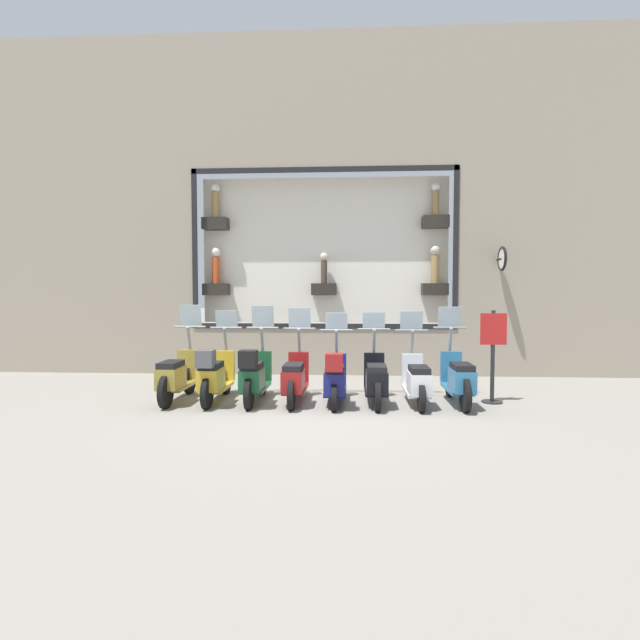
% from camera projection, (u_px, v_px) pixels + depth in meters
% --- Properties ---
extents(ground_plane, '(120.00, 120.00, 0.00)m').
position_uv_depth(ground_plane, '(313.00, 408.00, 8.36)').
color(ground_plane, gray).
extents(building_facade, '(1.20, 36.00, 7.95)m').
position_uv_depth(building_facade, '(324.00, 203.00, 11.74)').
color(building_facade, gray).
rests_on(building_facade, ground_plane).
extents(scooter_teal_0, '(1.81, 0.61, 1.67)m').
position_uv_depth(scooter_teal_0, '(458.00, 379.00, 8.54)').
color(scooter_teal_0, black).
rests_on(scooter_teal_0, ground_plane).
extents(scooter_white_1, '(1.79, 0.61, 1.59)m').
position_uv_depth(scooter_white_1, '(417.00, 381.00, 8.57)').
color(scooter_white_1, black).
rests_on(scooter_white_1, ground_plane).
extents(scooter_black_2, '(1.80, 0.60, 1.57)m').
position_uv_depth(scooter_black_2, '(376.00, 380.00, 8.61)').
color(scooter_black_2, black).
rests_on(scooter_black_2, ground_plane).
extents(scooter_navy_3, '(1.79, 0.60, 1.56)m').
position_uv_depth(scooter_navy_3, '(335.00, 378.00, 8.59)').
color(scooter_navy_3, black).
rests_on(scooter_navy_3, ground_plane).
extents(scooter_red_4, '(1.80, 0.60, 1.65)m').
position_uv_depth(scooter_red_4, '(295.00, 379.00, 8.70)').
color(scooter_red_4, black).
rests_on(scooter_red_4, ground_plane).
extents(scooter_green_5, '(1.81, 0.60, 1.69)m').
position_uv_depth(scooter_green_5, '(254.00, 376.00, 8.68)').
color(scooter_green_5, black).
rests_on(scooter_green_5, ground_plane).
extents(scooter_yellow_6, '(1.80, 0.61, 1.60)m').
position_uv_depth(scooter_yellow_6, '(215.00, 376.00, 8.72)').
color(scooter_yellow_6, black).
rests_on(scooter_yellow_6, ground_plane).
extents(scooter_olive_7, '(1.81, 0.61, 1.70)m').
position_uv_depth(scooter_olive_7, '(177.00, 376.00, 8.83)').
color(scooter_olive_7, black).
rests_on(scooter_olive_7, ground_plane).
extents(shop_sign_post, '(0.36, 0.45, 1.62)m').
position_uv_depth(shop_sign_post, '(493.00, 353.00, 8.72)').
color(shop_sign_post, '#232326').
rests_on(shop_sign_post, ground_plane).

